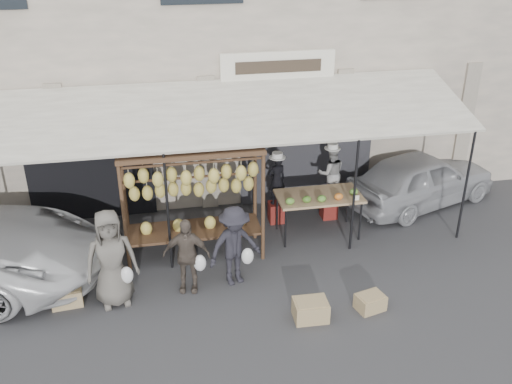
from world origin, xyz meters
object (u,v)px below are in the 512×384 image
Objects in this scene: customer_right at (235,246)px; crate_near_a at (311,310)px; produce_table at (320,198)px; customer_left at (111,258)px; vendor_left at (277,180)px; crate_near_b at (370,302)px; sedan at (421,178)px; customer_mid at (186,255)px; crate_far at (67,296)px; banana_rack at (192,183)px; vendor_right at (331,173)px.

crate_near_a is at bearing -67.29° from customer_right.
customer_left is (-4.01, -1.51, 0.00)m from produce_table.
customer_right is (-1.22, -2.05, -0.23)m from vendor_left.
crate_near_b is 4.32m from sedan.
crate_near_b is at bearing -86.23° from produce_table.
customer_right is at bearing 14.59° from customer_mid.
customer_left reaches higher than customer_right.
produce_table is 1.03m from vendor_left.
crate_far is (-2.90, -0.09, -0.60)m from customer_right.
sedan is (2.51, 3.48, 0.48)m from crate_near_b.
banana_rack reaches higher than crate_near_b.
banana_rack is at bearing 14.52° from vendor_left.
produce_table is 0.98× the size of customer_left.
customer_mid is (-0.24, -1.06, -0.87)m from banana_rack.
customer_right is 3.34× the size of crate_near_b.
customer_left reaches higher than vendor_left.
banana_rack is 5.46m from sedan.
customer_left is 0.48× the size of sedan.
vendor_right is at bearing 22.99° from customer_right.
banana_rack is 0.72× the size of sedan.
produce_table is 3.37× the size of crate_far.
vendor_left reaches higher than customer_right.
banana_rack is at bearing 88.07° from customer_mid.
crate_far is at bearing -168.42° from customer_mid.
sedan is (5.46, 2.34, -0.08)m from customer_mid.
produce_table is at bearing 16.22° from crate_far.
customer_left reaches higher than crate_far.
customer_left is 7.14m from sedan.
customer_mid is 3.08× the size of crate_near_b.
vendor_right is at bearing 67.83° from crate_near_a.
crate_near_a is (1.90, -1.19, -0.53)m from customer_mid.
customer_mid is at bearing 158.78° from crate_near_b.
sedan is (4.61, 2.28, -0.14)m from customer_right.
banana_rack is 2.41× the size of vendor_left.
banana_rack is 4.73× the size of crate_near_a.
vendor_right is (1.16, -0.02, 0.07)m from vendor_left.
customer_right reaches higher than sedan.
sedan is (5.22, 1.28, -0.95)m from banana_rack.
customer_mid is at bearing 0.83° from crate_far.
customer_left is at bearing 167.88° from customer_right.
vendor_left reaches higher than sedan.
vendor_right reaches higher than vendor_left.
vendor_left is (1.83, 1.05, -0.59)m from banana_rack.
produce_table is at bearing 62.30° from vendor_right.
crate_far is (-4.99, 1.11, 0.02)m from crate_near_b.
sedan is (3.56, 3.53, 0.45)m from crate_near_a.
customer_mid is 0.39× the size of sedan.
sedan is at bearing 44.73° from crate_near_a.
produce_table is 1.13× the size of customer_right.
banana_rack reaches higher than customer_right.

